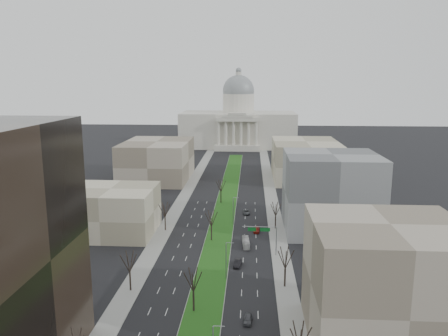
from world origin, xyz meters
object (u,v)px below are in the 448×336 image
at_px(box_van, 246,242).
at_px(car_black, 238,263).
at_px(car_grey_far, 246,212).
at_px(car_grey_near, 248,319).
at_px(car_red, 257,230).

bearing_deg(box_van, car_black, -102.16).
distance_m(car_black, car_grey_far, 44.23).
bearing_deg(car_grey_near, car_red, 92.78).
bearing_deg(car_red, box_van, -100.17).
relative_size(car_red, box_van, 0.57).
height_order(car_grey_near, car_black, car_black).
xyz_separation_m(car_grey_near, box_van, (-0.88, 39.78, 0.39)).
bearing_deg(car_red, car_grey_near, -87.74).
relative_size(car_grey_near, car_red, 0.91).
bearing_deg(box_van, car_grey_far, 86.20).
height_order(car_red, car_grey_far, car_grey_far).
distance_m(car_grey_far, box_van, 30.54).
distance_m(car_grey_near, car_grey_far, 70.32).
xyz_separation_m(car_black, box_van, (1.89, 13.67, 0.29)).
distance_m(car_grey_near, car_black, 26.26).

